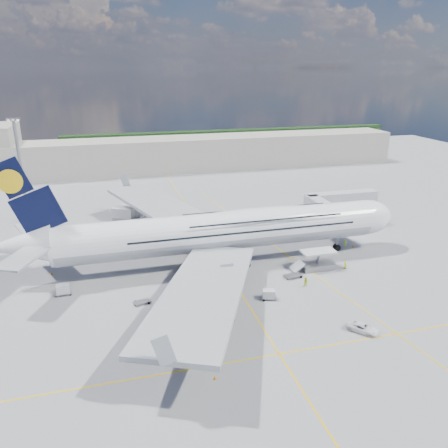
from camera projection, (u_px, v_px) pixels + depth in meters
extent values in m
plane|color=gray|center=(237.00, 286.00, 76.76)|extent=(300.00, 300.00, 0.00)
cube|color=#E6B30C|center=(237.00, 286.00, 76.76)|extent=(0.25, 220.00, 0.01)
cube|color=#E6B30C|center=(279.00, 354.00, 58.58)|extent=(120.00, 0.25, 0.01)
cube|color=#E6B30C|center=(288.00, 256.00, 89.28)|extent=(14.16, 99.06, 0.01)
cylinder|color=white|center=(222.00, 231.00, 83.56)|extent=(62.00, 7.20, 7.20)
cylinder|color=#9EA0A5|center=(222.00, 232.00, 83.61)|extent=(60.76, 7.13, 7.13)
ellipsoid|color=white|center=(262.00, 218.00, 84.85)|extent=(36.00, 6.84, 3.76)
ellipsoid|color=white|center=(365.00, 217.00, 91.16)|extent=(11.52, 7.20, 7.20)
ellipsoid|color=black|center=(379.00, 213.00, 91.75)|extent=(3.84, 4.16, 1.44)
cone|color=white|center=(22.00, 245.00, 74.58)|extent=(10.00, 6.84, 6.84)
cube|color=black|center=(26.00, 195.00, 72.10)|extent=(11.02, 0.46, 14.61)
cylinder|color=yellow|center=(10.00, 181.00, 70.74)|extent=(4.00, 0.60, 4.00)
cube|color=#999EA3|center=(166.00, 209.00, 100.18)|extent=(25.49, 39.15, 3.35)
cube|color=#999EA3|center=(204.00, 290.00, 63.82)|extent=(25.49, 39.15, 3.35)
cylinder|color=#B7BABF|center=(194.00, 228.00, 95.40)|extent=(5.20, 3.50, 3.50)
cylinder|color=#B7BABF|center=(167.00, 215.00, 103.84)|extent=(5.20, 3.50, 3.50)
cylinder|color=#B7BABF|center=(224.00, 278.00, 72.68)|extent=(5.20, 3.50, 3.50)
cylinder|color=#B7BABF|center=(213.00, 314.00, 62.03)|extent=(5.20, 3.50, 3.50)
cylinder|color=gray|center=(337.00, 240.00, 91.24)|extent=(0.44, 0.44, 3.80)
cylinder|color=black|center=(337.00, 247.00, 91.76)|extent=(1.30, 0.90, 1.30)
cylinder|color=gray|center=(222.00, 253.00, 85.11)|extent=(0.56, 0.56, 3.80)
cylinder|color=black|center=(218.00, 253.00, 88.51)|extent=(1.50, 0.90, 1.50)
cube|color=#B7B7BC|center=(320.00, 206.00, 97.41)|extent=(3.00, 10.00, 2.60)
cube|color=#B7B7BC|center=(341.00, 198.00, 103.91)|extent=(18.00, 3.00, 2.60)
cylinder|color=gray|center=(321.00, 216.00, 101.82)|extent=(0.80, 0.80, 7.10)
cylinder|color=black|center=(320.00, 229.00, 102.87)|extent=(0.90, 0.80, 0.90)
cylinder|color=gray|center=(369.00, 209.00, 107.07)|extent=(1.00, 1.00, 7.10)
cube|color=gray|center=(368.00, 221.00, 108.13)|extent=(2.00, 2.00, 0.80)
cylinder|color=#B7B7BC|center=(328.00, 211.00, 93.95)|extent=(3.60, 3.60, 2.80)
cube|color=silver|center=(319.00, 252.00, 82.39)|extent=(6.50, 3.20, 0.35)
cube|color=gray|center=(317.00, 266.00, 83.38)|extent=(6.50, 3.20, 1.10)
cube|color=gray|center=(318.00, 259.00, 82.88)|extent=(0.22, 1.99, 3.00)
cylinder|color=black|center=(308.00, 271.00, 81.72)|extent=(0.70, 0.30, 0.70)
cube|color=silver|center=(297.00, 266.00, 82.20)|extent=(2.16, 2.60, 1.60)
cylinder|color=gray|center=(22.00, 174.00, 103.63)|extent=(0.70, 0.70, 25.00)
cube|color=gray|center=(13.00, 119.00, 99.35)|extent=(3.00, 0.40, 0.60)
cube|color=#B2AD9E|center=(163.00, 155.00, 161.08)|extent=(180.00, 16.00, 12.00)
cube|color=#193814|center=(233.00, 138.00, 212.47)|extent=(160.00, 6.00, 8.00)
cube|color=gray|center=(175.00, 316.00, 66.99)|extent=(3.14, 2.24, 0.17)
cylinder|color=black|center=(169.00, 319.00, 66.24)|extent=(0.42, 0.17, 0.42)
cylinder|color=black|center=(182.00, 314.00, 67.82)|extent=(0.42, 0.17, 0.42)
cube|color=gray|center=(142.00, 302.00, 71.04)|extent=(2.93, 2.13, 0.16)
cylinder|color=black|center=(136.00, 305.00, 70.34)|extent=(0.39, 0.16, 0.39)
cylinder|color=black|center=(148.00, 300.00, 71.81)|extent=(0.39, 0.16, 0.39)
cube|color=gray|center=(145.00, 345.00, 59.81)|extent=(3.80, 2.99, 0.20)
cylinder|color=black|center=(136.00, 350.00, 58.91)|extent=(0.49, 0.20, 0.49)
cylinder|color=black|center=(155.00, 342.00, 60.80)|extent=(0.49, 0.20, 0.49)
cube|color=silver|center=(145.00, 339.00, 59.50)|extent=(2.93, 2.53, 1.68)
cube|color=gray|center=(63.00, 293.00, 73.79)|extent=(2.95, 1.70, 0.17)
cylinder|color=black|center=(56.00, 296.00, 73.03)|extent=(0.42, 0.17, 0.42)
cylinder|color=black|center=(71.00, 291.00, 74.64)|extent=(0.42, 0.17, 0.42)
cube|color=silver|center=(63.00, 289.00, 73.53)|extent=(2.18, 1.56, 1.43)
cube|color=gray|center=(269.00, 297.00, 72.37)|extent=(2.93, 2.10, 0.16)
cylinder|color=black|center=(264.00, 300.00, 71.67)|extent=(0.39, 0.16, 0.39)
cylinder|color=black|center=(273.00, 296.00, 73.15)|extent=(0.39, 0.16, 0.39)
cube|color=silver|center=(269.00, 294.00, 72.13)|extent=(2.23, 1.82, 1.32)
cube|color=gray|center=(293.00, 275.00, 79.91)|extent=(3.46, 2.25, 0.19)
cylinder|color=black|center=(288.00, 278.00, 79.06)|extent=(0.47, 0.19, 0.47)
cylinder|color=black|center=(298.00, 274.00, 80.85)|extent=(0.47, 0.19, 0.47)
cube|color=silver|center=(180.00, 290.00, 74.14)|extent=(2.68, 1.75, 1.14)
cube|color=black|center=(180.00, 286.00, 73.90)|extent=(1.13, 1.25, 0.44)
cylinder|color=black|center=(176.00, 294.00, 73.60)|extent=(0.56, 0.22, 0.56)
cylinder|color=black|center=(185.00, 290.00, 74.91)|extent=(0.56, 0.22, 0.56)
cube|color=gray|center=(168.00, 237.00, 96.47)|extent=(6.54, 3.08, 1.94)
cube|color=silver|center=(165.00, 229.00, 95.68)|extent=(4.92, 2.97, 2.13)
cube|color=silver|center=(179.00, 232.00, 96.77)|extent=(2.00, 2.43, 1.55)
cube|color=black|center=(182.00, 231.00, 96.87)|extent=(0.38, 1.94, 0.87)
cylinder|color=black|center=(179.00, 240.00, 96.13)|extent=(1.07, 0.34, 1.07)
cylinder|color=black|center=(158.00, 238.00, 97.11)|extent=(1.07, 0.34, 1.07)
cube|color=orange|center=(165.00, 232.00, 95.91)|extent=(4.97, 3.03, 0.48)
cube|color=gray|center=(127.00, 220.00, 106.70)|extent=(7.49, 5.89, 2.20)
cube|color=silver|center=(124.00, 212.00, 105.81)|extent=(5.93, 5.04, 2.42)
cube|color=silver|center=(139.00, 215.00, 107.04)|extent=(2.98, 3.18, 1.76)
cube|color=black|center=(142.00, 214.00, 107.15)|extent=(1.25, 1.98, 0.99)
cylinder|color=black|center=(138.00, 223.00, 106.31)|extent=(1.21, 0.38, 1.21)
cylinder|color=black|center=(117.00, 221.00, 107.42)|extent=(1.21, 0.38, 1.21)
imported|color=white|center=(363.00, 328.00, 63.32)|extent=(4.52, 4.80, 1.26)
imported|color=#C6FF1A|center=(345.00, 243.00, 93.54)|extent=(0.62, 0.45, 1.59)
imported|color=#CCE117|center=(306.00, 282.00, 76.02)|extent=(1.19, 1.11, 1.96)
imported|color=#A1FF1A|center=(220.00, 306.00, 68.77)|extent=(0.71, 1.03, 1.62)
imported|color=#C4E217|center=(345.00, 265.00, 83.27)|extent=(0.77, 0.87, 1.50)
imported|color=#DAEB18|center=(222.00, 339.00, 60.39)|extent=(1.16, 0.85, 1.60)
cone|color=orange|center=(353.00, 246.00, 93.34)|extent=(0.45, 0.45, 0.57)
cube|color=orange|center=(353.00, 247.00, 93.43)|extent=(0.39, 0.39, 0.03)
cone|color=orange|center=(143.00, 244.00, 94.48)|extent=(0.50, 0.50, 0.64)
cube|color=orange|center=(143.00, 245.00, 94.58)|extent=(0.43, 0.43, 0.03)
cone|color=orange|center=(154.00, 221.00, 108.43)|extent=(0.42, 0.42, 0.53)
cube|color=orange|center=(154.00, 222.00, 108.52)|extent=(0.36, 0.36, 0.03)
cone|color=orange|center=(208.00, 309.00, 68.88)|extent=(0.40, 0.40, 0.50)
cube|color=orange|center=(208.00, 311.00, 68.96)|extent=(0.34, 0.34, 0.03)
cone|color=orange|center=(215.00, 378.00, 53.72)|extent=(0.42, 0.42, 0.54)
cube|color=orange|center=(215.00, 379.00, 53.81)|extent=(0.36, 0.36, 0.03)
cone|color=orange|center=(52.00, 273.00, 80.86)|extent=(0.46, 0.46, 0.59)
cube|color=orange|center=(52.00, 275.00, 80.96)|extent=(0.40, 0.40, 0.03)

